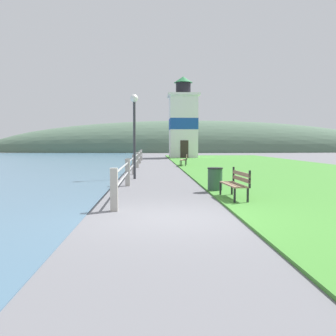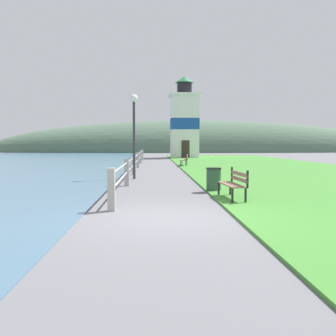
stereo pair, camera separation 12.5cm
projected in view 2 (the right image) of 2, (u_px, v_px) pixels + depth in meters
name	position (u px, v px, depth m)	size (l,w,h in m)	color
ground_plane	(169.00, 219.00, 8.36)	(160.00, 160.00, 0.00)	slate
grass_verge	(269.00, 168.00, 25.33)	(12.00, 50.15, 0.06)	#428433
seawall_railing	(136.00, 160.00, 22.93)	(0.18, 27.60, 1.07)	#A8A399
park_bench_near	(234.00, 182.00, 11.01)	(0.57, 1.64, 0.94)	#846B51
park_bench_midway	(185.00, 159.00, 27.39)	(0.71, 1.96, 0.94)	#846B51
lighthouse	(184.00, 122.00, 43.02)	(3.58, 3.58, 9.30)	white
trash_bin	(214.00, 180.00, 12.94)	(0.54, 0.54, 0.84)	#2D5138
lamp_post	(134.00, 121.00, 17.51)	(0.36, 0.36, 3.96)	#333338
distant_hillside	(196.00, 152.00, 71.93)	(80.00, 16.00, 12.00)	#4C6651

